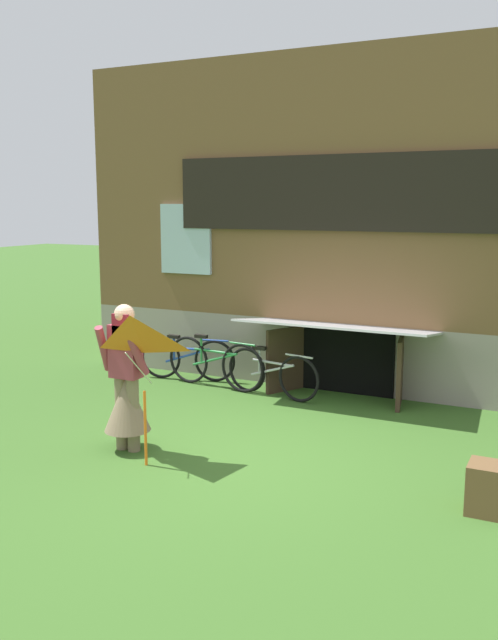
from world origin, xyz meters
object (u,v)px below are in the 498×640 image
(bicycle_silver, at_px, (272,373))
(wooden_crate, at_px, (491,489))
(bicycle_blue, at_px, (187,358))
(kite, at_px, (131,350))
(bicycle_green, at_px, (215,363))
(person, at_px, (126,390))

(bicycle_silver, bearing_deg, wooden_crate, -27.56)
(bicycle_silver, distance_m, bicycle_blue, 1.62)
(kite, height_order, wooden_crate, kite)
(bicycle_silver, height_order, bicycle_green, bicycle_green)
(kite, bearing_deg, bicycle_blue, 112.56)
(person, height_order, wooden_crate, person)
(person, height_order, bicycle_silver, person)
(person, xyz_separation_m, bicycle_green, (-0.41, 2.77, -0.32))
(bicycle_blue, relative_size, wooden_crate, 3.33)
(person, distance_m, bicycle_silver, 2.77)
(kite, distance_m, bicycle_green, 3.46)
(kite, height_order, bicycle_green, kite)
(person, height_order, bicycle_blue, person)
(bicycle_silver, bearing_deg, kite, -82.51)
(wooden_crate, bearing_deg, bicycle_green, 148.22)
(bicycle_blue, distance_m, wooden_crate, 5.69)
(bicycle_silver, relative_size, bicycle_blue, 1.01)
(kite, bearing_deg, person, 131.88)
(bicycle_blue, xyz_separation_m, wooden_crate, (4.91, -2.88, -0.12))
(kite, xyz_separation_m, bicycle_silver, (0.16, 3.16, -0.94))
(bicycle_silver, bearing_deg, bicycle_blue, -179.96)
(person, xyz_separation_m, bicycle_silver, (0.58, 2.69, -0.35))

